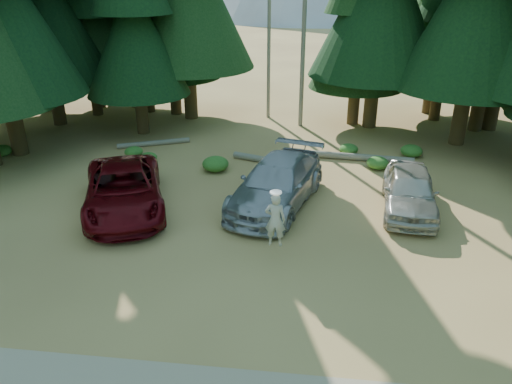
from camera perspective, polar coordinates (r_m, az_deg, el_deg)
ground at (r=15.81m, az=0.07°, el=-7.57°), size 160.00×160.00×0.00m
forest_belt_north at (r=29.57m, az=3.54°, el=7.94°), size 36.00×7.00×22.00m
snag_front at (r=27.92m, az=5.54°, el=19.46°), size 0.24×0.24×12.00m
snag_back at (r=29.63m, az=1.50°, el=17.90°), size 0.20×0.20×10.00m
red_pickup at (r=19.08m, az=-14.88°, el=0.28°), size 4.68×6.58×1.66m
silver_minivan_center at (r=18.89m, az=2.39°, el=0.99°), size 3.92×6.41×1.73m
silver_minivan_right at (r=19.30m, az=17.17°, el=0.16°), size 2.32×4.84×1.60m
frisbee_player at (r=15.29m, az=2.21°, el=-3.17°), size 0.65×0.45×1.80m
log_left at (r=26.07m, az=-11.61°, el=5.50°), size 3.45×1.71×0.26m
log_mid at (r=23.08m, az=1.65°, el=3.57°), size 3.65×1.59×0.31m
log_right at (r=24.01m, az=11.55°, el=3.93°), size 5.14×0.83×0.33m
shrub_far_left at (r=24.71m, az=-13.80°, el=4.50°), size 0.88×0.88×0.48m
shrub_left at (r=23.86m, az=-12.19°, el=3.89°), size 0.81×0.81×0.44m
shrub_center_left at (r=22.33m, az=-4.66°, el=3.22°), size 1.18×1.18×0.65m
shrub_center_right at (r=24.75m, az=10.55°, el=4.85°), size 0.90×0.90×0.50m
shrub_right at (r=25.12m, az=17.35°, el=4.51°), size 1.03×1.03×0.57m
shrub_far_right at (r=23.18m, az=13.74°, el=3.25°), size 0.99×0.99×0.54m
shrub_edge_west at (r=27.00m, az=-27.08°, el=4.22°), size 0.96×0.96×0.53m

